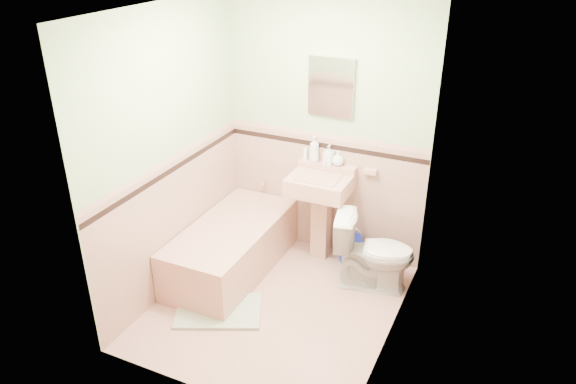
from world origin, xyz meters
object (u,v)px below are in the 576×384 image
at_px(sink, 319,219).
at_px(bucket, 350,249).
at_px(soap_bottle_mid, 329,155).
at_px(toilet, 374,252).
at_px(shoe, 207,309).
at_px(soap_bottle_right, 338,158).
at_px(medicine_cabinet, 331,87).
at_px(bathtub, 232,249).
at_px(soap_bottle_left, 314,149).

relative_size(sink, bucket, 3.53).
relative_size(soap_bottle_mid, toilet, 0.26).
bearing_deg(toilet, shoe, 118.58).
relative_size(soap_bottle_right, toilet, 0.20).
xyz_separation_m(medicine_cabinet, soap_bottle_right, (0.10, -0.03, -0.67)).
distance_m(sink, medicine_cabinet, 1.27).
bearing_deg(shoe, bathtub, 81.30).
bearing_deg(soap_bottle_mid, soap_bottle_right, 0.00).
xyz_separation_m(sink, soap_bottle_mid, (0.01, 0.18, 0.61)).
xyz_separation_m(bathtub, medicine_cabinet, (0.68, 0.74, 1.47)).
xyz_separation_m(sink, soap_bottle_right, (0.10, 0.18, 0.58)).
bearing_deg(toilet, bathtub, 90.96).
xyz_separation_m(bathtub, soap_bottle_left, (0.54, 0.71, 0.86)).
distance_m(soap_bottle_left, shoe, 1.78).
distance_m(medicine_cabinet, soap_bottle_right, 0.68).
bearing_deg(shoe, medicine_cabinet, 48.71).
xyz_separation_m(medicine_cabinet, shoe, (-0.53, -1.43, -1.64)).
height_order(soap_bottle_right, bucket, soap_bottle_right).
bearing_deg(bathtub, medicine_cabinet, 47.42).
height_order(toilet, bucket, toilet).
relative_size(medicine_cabinet, soap_bottle_left, 2.12).
xyz_separation_m(bathtub, soap_bottle_right, (0.78, 0.71, 0.81)).
bearing_deg(sink, soap_bottle_left, 127.42).
height_order(bathtub, medicine_cabinet, medicine_cabinet).
distance_m(sink, soap_bottle_mid, 0.63).
bearing_deg(medicine_cabinet, soap_bottle_right, -16.06).
distance_m(bathtub, bucket, 1.16).
relative_size(sink, shoe, 6.78).
distance_m(soap_bottle_right, bucket, 0.93).
relative_size(toilet, shoe, 5.48).
distance_m(soap_bottle_right, toilet, 0.94).
height_order(bucket, shoe, bucket).
xyz_separation_m(soap_bottle_left, soap_bottle_mid, (0.15, 0.00, -0.03)).
distance_m(soap_bottle_mid, shoe, 1.81).
height_order(soap_bottle_mid, shoe, soap_bottle_mid).
relative_size(medicine_cabinet, soap_bottle_mid, 2.83).
relative_size(soap_bottle_left, shoe, 1.92).
bearing_deg(medicine_cabinet, bathtub, -132.58).
bearing_deg(shoe, soap_bottle_right, 44.68).
xyz_separation_m(bathtub, sink, (0.68, 0.53, 0.22)).
bearing_deg(bucket, soap_bottle_right, 155.49).
xyz_separation_m(toilet, bucket, (-0.32, 0.31, -0.24)).
height_order(sink, soap_bottle_right, soap_bottle_right).
xyz_separation_m(soap_bottle_mid, shoe, (-0.54, -1.40, -1.00)).
xyz_separation_m(sink, soap_bottle_left, (-0.14, 0.18, 0.64)).
xyz_separation_m(medicine_cabinet, soap_bottle_mid, (0.01, -0.03, -0.64)).
bearing_deg(soap_bottle_mid, bathtub, -134.30).
distance_m(medicine_cabinet, soap_bottle_left, 0.63).
bearing_deg(soap_bottle_left, soap_bottle_mid, 0.00).
xyz_separation_m(soap_bottle_right, bucket, (0.20, -0.09, -0.91)).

